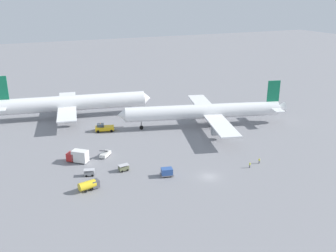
{
  "coord_description": "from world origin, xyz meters",
  "views": [
    {
      "loc": [
        -43.98,
        -74.35,
        44.26
      ],
      "look_at": [
        1.39,
        29.11,
        4.0
      ],
      "focal_mm": 40.33,
      "sensor_mm": 36.0,
      "label": 1
    }
  ],
  "objects_px": {
    "gse_container_dolly_flat": "(167,172)",
    "gse_fuel_bowser_stubby": "(89,185)",
    "airliner_at_gate_left": "(73,103)",
    "ground_crew_wing_walker_right": "(259,161)",
    "gse_baggage_cart_trailing": "(89,173)",
    "pushback_tug": "(104,128)",
    "ground_crew_ramp_agent_by_cones": "(250,165)",
    "gse_catering_truck_tall": "(78,156)",
    "airliner_being_pushed": "(205,112)",
    "gse_baggage_cart_near_cluster": "(124,168)",
    "gse_belt_loader_portside": "(105,154)"
  },
  "relations": [
    {
      "from": "gse_baggage_cart_trailing",
      "to": "ground_crew_wing_walker_right",
      "type": "height_order",
      "value": "gse_baggage_cart_trailing"
    },
    {
      "from": "gse_fuel_bowser_stubby",
      "to": "ground_crew_wing_walker_right",
      "type": "height_order",
      "value": "gse_fuel_bowser_stubby"
    },
    {
      "from": "gse_container_dolly_flat",
      "to": "gse_catering_truck_tall",
      "type": "distance_m",
      "value": 25.88
    },
    {
      "from": "gse_baggage_cart_trailing",
      "to": "ground_crew_ramp_agent_by_cones",
      "type": "bearing_deg",
      "value": -17.37
    },
    {
      "from": "pushback_tug",
      "to": "gse_baggage_cart_near_cluster",
      "type": "xyz_separation_m",
      "value": [
        -2.93,
        -31.26,
        -0.37
      ]
    },
    {
      "from": "gse_baggage_cart_trailing",
      "to": "gse_fuel_bowser_stubby",
      "type": "distance_m",
      "value": 7.48
    },
    {
      "from": "pushback_tug",
      "to": "gse_belt_loader_portside",
      "type": "bearing_deg",
      "value": -103.71
    },
    {
      "from": "airliner_being_pushed",
      "to": "ground_crew_ramp_agent_by_cones",
      "type": "distance_m",
      "value": 34.76
    },
    {
      "from": "gse_belt_loader_portside",
      "to": "gse_baggage_cart_trailing",
      "type": "distance_m",
      "value": 12.0
    },
    {
      "from": "airliner_being_pushed",
      "to": "gse_container_dolly_flat",
      "type": "relative_size",
      "value": 16.27
    },
    {
      "from": "gse_container_dolly_flat",
      "to": "gse_belt_loader_portside",
      "type": "bearing_deg",
      "value": 121.88
    },
    {
      "from": "airliner_being_pushed",
      "to": "ground_crew_wing_walker_right",
      "type": "xyz_separation_m",
      "value": [
        -1.11,
        -32.91,
        -4.46
      ]
    },
    {
      "from": "gse_container_dolly_flat",
      "to": "ground_crew_wing_walker_right",
      "type": "height_order",
      "value": "gse_container_dolly_flat"
    },
    {
      "from": "gse_container_dolly_flat",
      "to": "gse_fuel_bowser_stubby",
      "type": "relative_size",
      "value": 0.69
    },
    {
      "from": "gse_catering_truck_tall",
      "to": "ground_crew_ramp_agent_by_cones",
      "type": "distance_m",
      "value": 46.7
    },
    {
      "from": "pushback_tug",
      "to": "gse_container_dolly_flat",
      "type": "bearing_deg",
      "value": -80.82
    },
    {
      "from": "gse_baggage_cart_near_cluster",
      "to": "ground_crew_wing_walker_right",
      "type": "height_order",
      "value": "gse_baggage_cart_near_cluster"
    },
    {
      "from": "gse_baggage_cart_trailing",
      "to": "gse_catering_truck_tall",
      "type": "bearing_deg",
      "value": 96.16
    },
    {
      "from": "airliner_at_gate_left",
      "to": "ground_crew_ramp_agent_by_cones",
      "type": "bearing_deg",
      "value": -60.77
    },
    {
      "from": "airliner_at_gate_left",
      "to": "gse_catering_truck_tall",
      "type": "relative_size",
      "value": 9.59
    },
    {
      "from": "pushback_tug",
      "to": "gse_catering_truck_tall",
      "type": "relative_size",
      "value": 1.57
    },
    {
      "from": "pushback_tug",
      "to": "ground_crew_ramp_agent_by_cones",
      "type": "height_order",
      "value": "pushback_tug"
    },
    {
      "from": "pushback_tug",
      "to": "gse_catering_truck_tall",
      "type": "xyz_separation_m",
      "value": [
        -12.78,
        -21.0,
        0.52
      ]
    },
    {
      "from": "ground_crew_wing_walker_right",
      "to": "ground_crew_ramp_agent_by_cones",
      "type": "distance_m",
      "value": 4.12
    },
    {
      "from": "gse_catering_truck_tall",
      "to": "gse_fuel_bowser_stubby",
      "type": "distance_m",
      "value": 16.71
    },
    {
      "from": "pushback_tug",
      "to": "ground_crew_wing_walker_right",
      "type": "height_order",
      "value": "pushback_tug"
    },
    {
      "from": "pushback_tug",
      "to": "gse_baggage_cart_trailing",
      "type": "relative_size",
      "value": 3.09
    },
    {
      "from": "gse_baggage_cart_near_cluster",
      "to": "gse_fuel_bowser_stubby",
      "type": "distance_m",
      "value": 12.29
    },
    {
      "from": "ground_crew_ramp_agent_by_cones",
      "to": "gse_belt_loader_portside",
      "type": "bearing_deg",
      "value": 146.07
    },
    {
      "from": "airliner_being_pushed",
      "to": "gse_belt_loader_portside",
      "type": "relative_size",
      "value": 12.79
    },
    {
      "from": "airliner_at_gate_left",
      "to": "gse_baggage_cart_near_cluster",
      "type": "distance_m",
      "value": 50.95
    },
    {
      "from": "gse_container_dolly_flat",
      "to": "ground_crew_ramp_agent_by_cones",
      "type": "relative_size",
      "value": 2.27
    },
    {
      "from": "airliner_at_gate_left",
      "to": "gse_fuel_bowser_stubby",
      "type": "distance_m",
      "value": 57.62
    },
    {
      "from": "gse_belt_loader_portside",
      "to": "ground_crew_ramp_agent_by_cones",
      "type": "bearing_deg",
      "value": -33.93
    },
    {
      "from": "gse_container_dolly_flat",
      "to": "gse_catering_truck_tall",
      "type": "bearing_deg",
      "value": 137.28
    },
    {
      "from": "airliner_being_pushed",
      "to": "ground_crew_ramp_agent_by_cones",
      "type": "bearing_deg",
      "value": -98.42
    },
    {
      "from": "airliner_being_pushed",
      "to": "ground_crew_wing_walker_right",
      "type": "bearing_deg",
      "value": -91.93
    },
    {
      "from": "airliner_being_pushed",
      "to": "gse_belt_loader_portside",
      "type": "height_order",
      "value": "airliner_being_pushed"
    },
    {
      "from": "airliner_being_pushed",
      "to": "gse_container_dolly_flat",
      "type": "bearing_deg",
      "value": -132.55
    },
    {
      "from": "airliner_being_pushed",
      "to": "gse_belt_loader_portside",
      "type": "xyz_separation_m",
      "value": [
        -38.47,
        -11.61,
        -4.44
      ]
    },
    {
      "from": "gse_baggage_cart_near_cluster",
      "to": "ground_crew_wing_walker_right",
      "type": "xyz_separation_m",
      "value": [
        35.29,
        -10.53,
        -0.06
      ]
    },
    {
      "from": "pushback_tug",
      "to": "ground_crew_ramp_agent_by_cones",
      "type": "xyz_separation_m",
      "value": [
        28.42,
        -42.98,
        -0.42
      ]
    },
    {
      "from": "gse_baggage_cart_near_cluster",
      "to": "gse_belt_loader_portside",
      "type": "height_order",
      "value": "gse_belt_loader_portside"
    },
    {
      "from": "airliner_at_gate_left",
      "to": "gse_baggage_cart_near_cluster",
      "type": "xyz_separation_m",
      "value": [
        3.53,
        -50.62,
        -4.58
      ]
    },
    {
      "from": "pushback_tug",
      "to": "gse_fuel_bowser_stubby",
      "type": "bearing_deg",
      "value": -109.55
    },
    {
      "from": "airliner_being_pushed",
      "to": "gse_baggage_cart_trailing",
      "type": "relative_size",
      "value": 19.11
    },
    {
      "from": "gse_catering_truck_tall",
      "to": "airliner_being_pushed",
      "type": "bearing_deg",
      "value": 14.68
    },
    {
      "from": "pushback_tug",
      "to": "gse_belt_loader_portside",
      "type": "distance_m",
      "value": 21.1
    },
    {
      "from": "gse_baggage_cart_trailing",
      "to": "pushback_tug",
      "type": "bearing_deg",
      "value": 68.86
    },
    {
      "from": "airliner_being_pushed",
      "to": "gse_fuel_bowser_stubby",
      "type": "relative_size",
      "value": 11.21
    }
  ]
}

